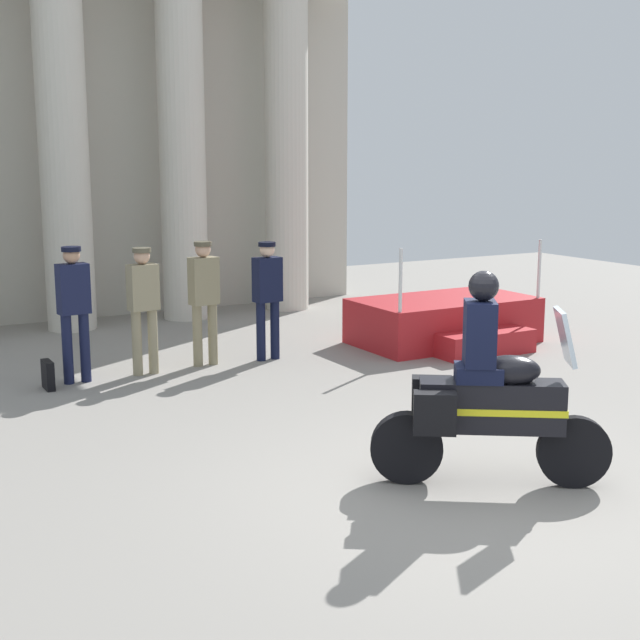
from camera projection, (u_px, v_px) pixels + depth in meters
The scene contains 9 objects.
ground_plane at pixel (465, 495), 7.56m from camera, with size 28.00×28.00×0.00m, color gray.
colonnade_backdrop at pixel (114, 105), 15.04m from camera, with size 9.72×1.65×7.31m.
reviewing_stand at pixel (447, 322), 13.58m from camera, with size 2.74×2.01×1.59m.
officer_in_row_0 at pixel (74, 303), 11.10m from camera, with size 0.40×0.25×1.74m.
officer_in_row_1 at pixel (143, 300), 11.53m from camera, with size 0.40×0.25×1.68m.
officer_in_row_2 at pixel (204, 293), 12.03m from camera, with size 0.40×0.25×1.71m.
officer_in_row_3 at pixel (267, 291), 12.37m from camera, with size 0.40×0.25×1.67m.
motorcycle_with_rider at pixel (483, 397), 7.66m from camera, with size 1.80×1.30×1.90m.
briefcase_on_ground at pixel (48, 375), 10.94m from camera, with size 0.10×0.32×0.36m, color black.
Camera 1 is at (-4.61, -5.61, 2.87)m, focal length 49.65 mm.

